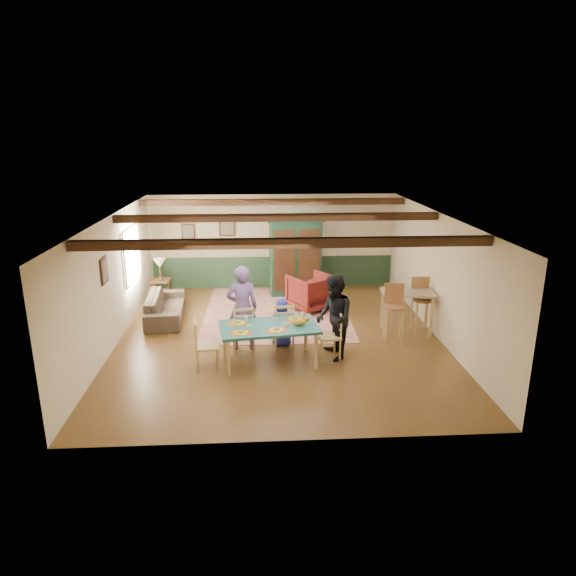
{
  "coord_description": "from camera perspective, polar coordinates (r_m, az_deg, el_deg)",
  "views": [
    {
      "loc": [
        -0.44,
        -10.56,
        4.33
      ],
      "look_at": [
        0.19,
        -0.02,
        1.15
      ],
      "focal_mm": 32.0,
      "sensor_mm": 36.0,
      "label": 1
    }
  ],
  "objects": [
    {
      "name": "armchair",
      "position": [
        13.11,
        2.58,
        -0.44
      ],
      "size": [
        1.35,
        1.36,
        0.91
      ],
      "primitive_type": "imported",
      "rotation": [
        0.0,
        0.0,
        -2.6
      ],
      "color": "#420D0D",
      "rests_on": "floor"
    },
    {
      "name": "bar_stool_right",
      "position": [
        11.93,
        14.64,
        -1.91
      ],
      "size": [
        0.46,
        0.5,
        1.24
      ],
      "primitive_type": null,
      "rotation": [
        0.0,
        0.0,
        0.03
      ],
      "color": "#9F693D",
      "rests_on": "floor"
    },
    {
      "name": "bar_stool_left",
      "position": [
        11.26,
        11.72,
        -2.82
      ],
      "size": [
        0.5,
        0.54,
        1.25
      ],
      "primitive_type": null,
      "rotation": [
        0.0,
        0.0,
        -0.13
      ],
      "color": "#9F693D",
      "rests_on": "floor"
    },
    {
      "name": "place_setting_far_left",
      "position": [
        10.05,
        -5.61,
        -3.66
      ],
      "size": [
        0.46,
        0.37,
        0.11
      ],
      "primitive_type": null,
      "rotation": [
        0.0,
        0.0,
        0.14
      ],
      "color": "yellow",
      "rests_on": "dining_table"
    },
    {
      "name": "person_woman",
      "position": [
        10.15,
        5.14,
        -3.3
      ],
      "size": [
        0.76,
        0.92,
        1.72
      ],
      "primitive_type": "imported",
      "rotation": [
        0.0,
        0.0,
        -1.43
      ],
      "color": "black",
      "rests_on": "floor"
    },
    {
      "name": "wall_back",
      "position": [
        14.87,
        -1.69,
        5.2
      ],
      "size": [
        7.0,
        0.02,
        2.7
      ],
      "primitive_type": "cube",
      "color": "beige",
      "rests_on": "floor"
    },
    {
      "name": "dining_chair_far_left",
      "position": [
        10.65,
        -5.01,
        -4.42
      ],
      "size": [
        0.5,
        0.52,
        0.99
      ],
      "primitive_type": null,
      "rotation": [
        0.0,
        0.0,
        3.28
      ],
      "color": "tan",
      "rests_on": "floor"
    },
    {
      "name": "ceiling_beam_back",
      "position": [
        13.68,
        -1.6,
        9.53
      ],
      "size": [
        6.95,
        0.16,
        0.16
      ],
      "primitive_type": "cube",
      "color": "black",
      "rests_on": "ceiling"
    },
    {
      "name": "cat",
      "position": [
        9.88,
        1.25,
        -3.72
      ],
      "size": [
        0.39,
        0.2,
        0.19
      ],
      "primitive_type": null,
      "rotation": [
        0.0,
        0.0,
        0.14
      ],
      "color": "orange",
      "rests_on": "dining_table"
    },
    {
      "name": "place_setting_far_right",
      "position": [
        10.22,
        0.8,
        -3.23
      ],
      "size": [
        0.46,
        0.37,
        0.11
      ],
      "primitive_type": null,
      "rotation": [
        0.0,
        0.0,
        0.14
      ],
      "color": "yellow",
      "rests_on": "dining_table"
    },
    {
      "name": "area_rug",
      "position": [
        13.0,
        -1.31,
        -2.68
      ],
      "size": [
        3.62,
        4.27,
        0.01
      ],
      "primitive_type": "cube",
      "rotation": [
        0.0,
        0.0,
        -0.02
      ],
      "color": "beige",
      "rests_on": "floor"
    },
    {
      "name": "wall_left",
      "position": [
        11.39,
        -18.89,
        0.68
      ],
      "size": [
        0.02,
        8.0,
        2.7
      ],
      "primitive_type": "cube",
      "color": "beige",
      "rests_on": "floor"
    },
    {
      "name": "counter_table",
      "position": [
        11.84,
        13.0,
        -2.63
      ],
      "size": [
        1.24,
        0.82,
        0.97
      ],
      "primitive_type": null,
      "rotation": [
        0.0,
        0.0,
        -0.13
      ],
      "color": "#BAB190",
      "rests_on": "floor"
    },
    {
      "name": "wall_right",
      "position": [
        11.66,
        16.43,
        1.26
      ],
      "size": [
        0.02,
        8.0,
        2.7
      ],
      "primitive_type": "cube",
      "color": "beige",
      "rests_on": "floor"
    },
    {
      "name": "place_setting_near_center",
      "position": [
        9.66,
        -1.27,
        -4.45
      ],
      "size": [
        0.46,
        0.37,
        0.11
      ],
      "primitive_type": null,
      "rotation": [
        0.0,
        0.0,
        0.14
      ],
      "color": "yellow",
      "rests_on": "dining_table"
    },
    {
      "name": "sofa",
      "position": [
        12.82,
        -13.46,
        -2.01
      ],
      "size": [
        0.96,
        2.15,
        0.61
      ],
      "primitive_type": "imported",
      "rotation": [
        0.0,
        0.0,
        1.64
      ],
      "color": "#3B3025",
      "rests_on": "floor"
    },
    {
      "name": "person_man",
      "position": [
        10.58,
        -5.11,
        -2.23
      ],
      "size": [
        0.71,
        0.52,
        1.8
      ],
      "primitive_type": "imported",
      "rotation": [
        0.0,
        0.0,
        3.28
      ],
      "color": "slate",
      "rests_on": "floor"
    },
    {
      "name": "ceiling",
      "position": [
        10.7,
        -1.06,
        7.99
      ],
      "size": [
        7.0,
        8.0,
        0.02
      ],
      "primitive_type": "cube",
      "color": "white",
      "rests_on": "wall_back"
    },
    {
      "name": "floor",
      "position": [
        11.43,
        -0.98,
        -5.51
      ],
      "size": [
        8.0,
        8.0,
        0.0
      ],
      "primitive_type": "plane",
      "color": "#513416",
      "rests_on": "ground"
    },
    {
      "name": "armoire",
      "position": [
        14.19,
        0.83,
        3.54
      ],
      "size": [
        1.58,
        0.74,
        2.17
      ],
      "primitive_type": "cube",
      "rotation": [
        0.0,
        0.0,
        0.08
      ],
      "color": "#132F1F",
      "rests_on": "floor"
    },
    {
      "name": "dining_chair_far_right",
      "position": [
        10.76,
        -0.59,
        -4.12
      ],
      "size": [
        0.5,
        0.52,
        0.99
      ],
      "primitive_type": null,
      "rotation": [
        0.0,
        0.0,
        3.28
      ],
      "color": "tan",
      "rests_on": "floor"
    },
    {
      "name": "ceiling_beam_mid",
      "position": [
        11.11,
        -1.14,
        7.85
      ],
      "size": [
        6.95,
        0.16,
        0.16
      ],
      "primitive_type": "cube",
      "color": "black",
      "rests_on": "ceiling"
    },
    {
      "name": "dining_chair_end_right",
      "position": [
        10.26,
        4.53,
        -5.26
      ],
      "size": [
        0.52,
        0.5,
        0.99
      ],
      "primitive_type": null,
      "rotation": [
        0.0,
        0.0,
        -1.43
      ],
      "color": "tan",
      "rests_on": "floor"
    },
    {
      "name": "window_left",
      "position": [
        12.93,
        -16.94,
        3.62
      ],
      "size": [
        0.06,
        1.6,
        1.3
      ],
      "primitive_type": null,
      "color": "white",
      "rests_on": "wall_left"
    },
    {
      "name": "picture_left_wall",
      "position": [
        10.73,
        -19.74,
        1.84
      ],
      "size": [
        0.04,
        0.42,
        0.52
      ],
      "primitive_type": null,
      "color": "gray",
      "rests_on": "wall_left"
    },
    {
      "name": "place_setting_near_left",
      "position": [
        9.57,
        -5.27,
        -4.73
      ],
      "size": [
        0.46,
        0.37,
        0.11
      ],
      "primitive_type": null,
      "rotation": [
        0.0,
        0.0,
        0.14
      ],
      "color": "yellow",
      "rests_on": "dining_table"
    },
    {
      "name": "table_lamp",
      "position": [
        13.9,
        -14.04,
        2.04
      ],
      "size": [
        0.34,
        0.34,
        0.58
      ],
      "primitive_type": null,
      "rotation": [
        0.0,
        0.0,
        0.06
      ],
      "color": "#D7B28B",
      "rests_on": "end_table"
    },
    {
      "name": "wainscot_back",
      "position": [
        15.06,
        -1.66,
        1.82
      ],
      "size": [
        6.95,
        0.03,
        0.9
      ],
      "primitive_type": "cube",
      "color": "#1F3A23",
      "rests_on": "floor"
    },
    {
      "name": "person_child",
      "position": [
        10.83,
        -0.67,
        -3.82
      ],
      "size": [
        0.55,
        0.4,
        1.05
      ],
      "primitive_type": "imported",
      "rotation": [
        0.0,
        0.0,
        3.28
      ],
      "color": "#282EA1",
      "rests_on": "floor"
    },
    {
      "name": "picture_back_a",
      "position": [
        14.78,
        -6.78,
        6.79
      ],
      "size": [
        0.45,
        0.04,
        0.55
      ],
      "primitive_type": null,
      "color": "gray",
      "rests_on": "wall_back"
    },
    {
      "name": "end_table",
      "position": [
        14.06,
        -13.86,
        -0.34
      ],
      "size": [
        0.54,
        0.54,
        0.63
      ],
      "primitive_type": null,
      "rotation": [
        0.0,
        0.0,
        -0.05
      ],
      "color": "black",
      "rests_on": "floor"
    },
    {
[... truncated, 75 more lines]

